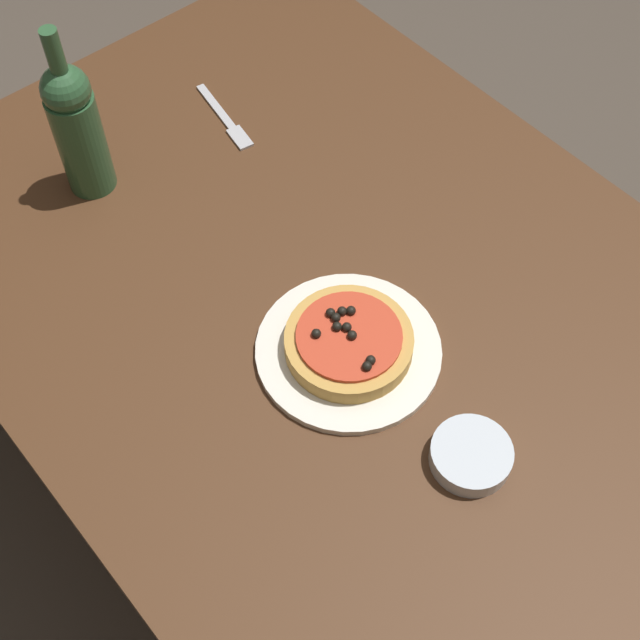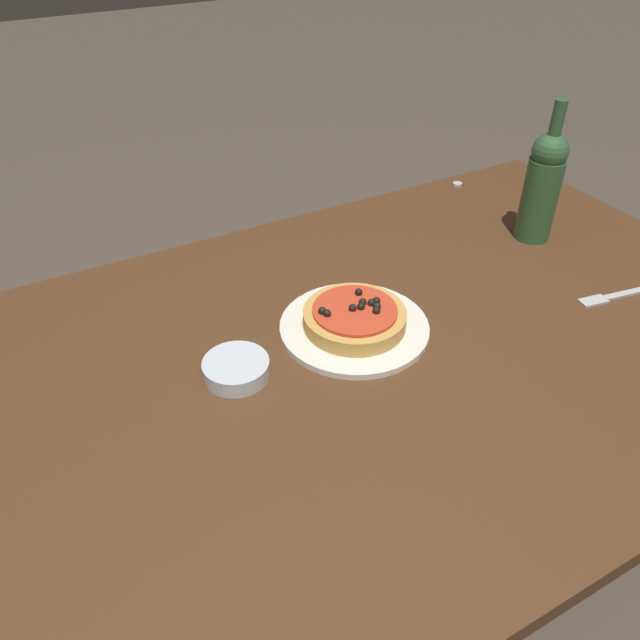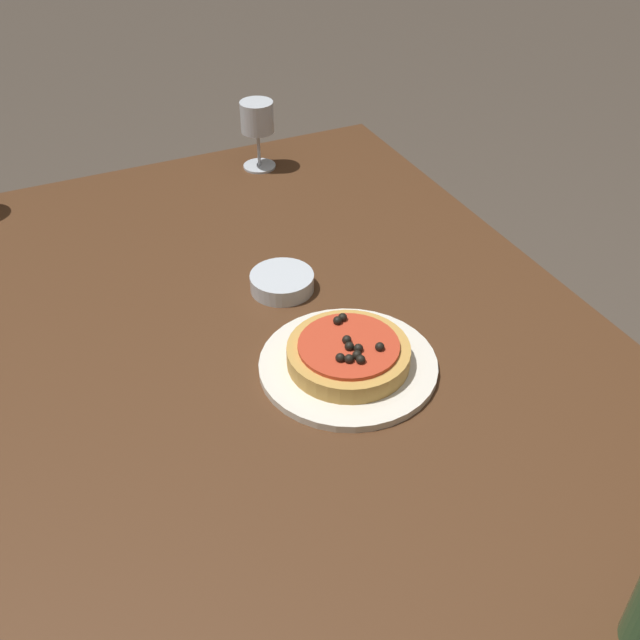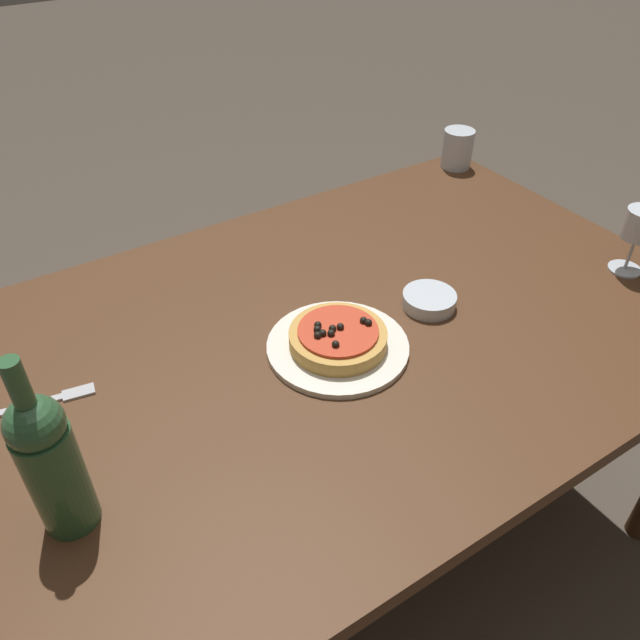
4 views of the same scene
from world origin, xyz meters
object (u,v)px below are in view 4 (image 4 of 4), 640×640
Objects in this scene: dining_table at (322,361)px; wine_glass at (640,228)px; dinner_plate at (338,346)px; fork at (48,401)px; pizza at (339,337)px; side_bowl at (429,300)px; wine_bottle at (50,461)px; water_cup at (457,149)px.

dining_table is 10.75× the size of wine_glass.
fork is at bearing 162.72° from dinner_plate.
side_bowl is (0.23, 0.01, -0.01)m from pizza.
fork is (-0.49, 0.10, 0.08)m from dining_table.
wine_glass is at bearing -10.24° from pizza.
dinner_plate is 1.46× the size of pizza.
pizza reaches higher than fork.
dining_table is 0.73m from wine_glass.
wine_bottle is at bearing -163.37° from dining_table.
dinner_plate is at bearing -88.28° from dining_table.
dinner_plate is (0.00, -0.06, 0.08)m from dining_table.
dinner_plate is 0.55m from wine_bottle.
pizza is (-0.00, -0.00, 0.02)m from dinner_plate.
wine_bottle is 1.68× the size of fork.
wine_bottle is at bearing 178.87° from wine_glass.
water_cup is (0.73, 0.48, 0.02)m from pizza.
wine_glass is 0.49× the size of wine_bottle.
side_bowl is (0.23, -0.05, 0.09)m from dining_table.
wine_bottle is (-0.52, -0.10, 0.10)m from pizza.
side_bowl is at bearing 2.62° from pizza.
wine_glass is (0.68, -0.12, 0.10)m from dinner_plate.
wine_glass is 1.21m from fork.
water_cup reaches higher than side_bowl.
fork is at bearing 83.86° from wine_bottle.
dining_table is 0.10m from dinner_plate.
wine_glass reaches higher than fork.
wine_bottle reaches higher than wine_glass.
pizza is 1.02× the size of fork.
dining_table is 5.28× the size of wine_bottle.
side_bowl is (-0.45, 0.13, -0.09)m from wine_glass.
wine_bottle is at bearing -86.56° from fork.
pizza is 0.52m from fork.
wine_bottle is (-0.52, -0.16, 0.20)m from dining_table.
pizza is at bearing 169.76° from wine_glass.
dining_table is at bearing -1.65° from fork.
wine_glass is 0.48m from side_bowl.
wine_bottle is (-1.21, 0.02, 0.02)m from wine_glass.
fork reaches higher than dining_table.
wine_bottle reaches higher than dining_table.
water_cup is 0.98× the size of side_bowl.
water_cup reaches higher than dining_table.
water_cup is (0.73, 0.42, 0.13)m from dining_table.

